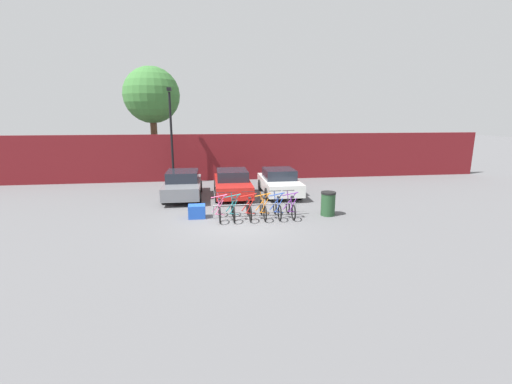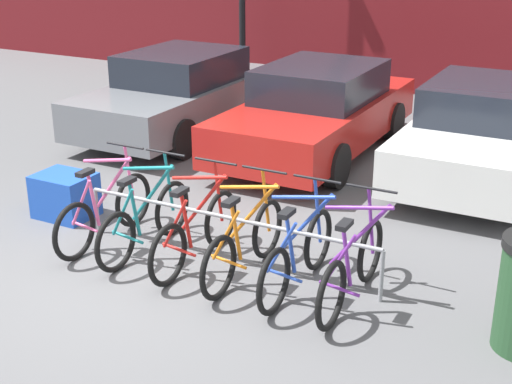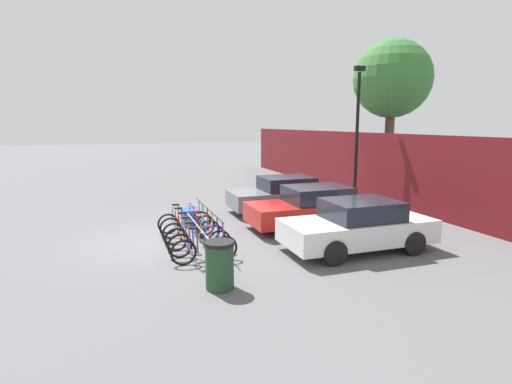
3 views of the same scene
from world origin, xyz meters
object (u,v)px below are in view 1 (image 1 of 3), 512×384
(bicycle_blue, at_px, (277,208))
(lamp_post, at_px, (171,131))
(bicycle_orange, at_px, (263,209))
(trash_bin, at_px, (328,204))
(bike_rack, at_px, (255,206))
(car_grey, at_px, (183,184))
(bicycle_teal, at_px, (233,210))
(car_red, at_px, (232,183))
(bicycle_pink, at_px, (219,211))
(tree_behind_hoarding, at_px, (152,96))
(car_white, at_px, (279,182))
(bicycle_red, at_px, (249,209))
(cargo_crate, at_px, (197,211))
(bicycle_purple, at_px, (291,208))

(bicycle_blue, distance_m, lamp_post, 9.86)
(bicycle_orange, distance_m, trash_bin, 2.82)
(lamp_post, bearing_deg, bike_rack, -62.34)
(bicycle_blue, distance_m, car_grey, 5.95)
(bicycle_teal, relative_size, car_red, 0.39)
(bike_rack, distance_m, bicycle_pink, 1.51)
(tree_behind_hoarding, bearing_deg, bicycle_orange, -61.43)
(bicycle_teal, height_order, car_red, car_red)
(car_grey, bearing_deg, car_white, -0.24)
(bike_rack, distance_m, bicycle_red, 0.33)
(car_red, distance_m, cargo_crate, 4.25)
(bicycle_pink, bearing_deg, trash_bin, 0.79)
(bicycle_red, relative_size, car_grey, 0.40)
(bike_rack, bearing_deg, tree_behind_hoarding, 117.56)
(bicycle_blue, bearing_deg, bicycle_red, -178.93)
(car_grey, xyz_separation_m, car_white, (5.13, -0.02, -0.00))
(car_grey, relative_size, cargo_crate, 6.11)
(bicycle_teal, xyz_separation_m, cargo_crate, (-1.50, 0.36, -0.10))
(car_red, height_order, tree_behind_hoarding, tree_behind_hoarding)
(bicycle_orange, relative_size, car_white, 0.41)
(bicycle_pink, xyz_separation_m, bicycle_red, (1.23, 0.00, 0.00))
(car_red, xyz_separation_m, car_white, (2.54, -0.01, -0.00))
(bicycle_pink, bearing_deg, bicycle_purple, 1.11)
(bicycle_blue, bearing_deg, trash_bin, 0.41)
(lamp_post, bearing_deg, trash_bin, -47.86)
(bicycle_pink, relative_size, car_red, 0.39)
(bicycle_blue, xyz_separation_m, car_white, (0.94, 4.20, 0.31))
(bike_rack, height_order, bicycle_purple, bicycle_purple)
(bicycle_blue, distance_m, trash_bin, 2.22)
(lamp_post, height_order, tree_behind_hoarding, tree_behind_hoarding)
(cargo_crate, height_order, tree_behind_hoarding, tree_behind_hoarding)
(trash_bin, bearing_deg, car_white, 106.74)
(bike_rack, xyz_separation_m, trash_bin, (3.14, -0.17, 0.03))
(bicycle_teal, bearing_deg, bike_rack, 12.90)
(bicycle_orange, bearing_deg, bicycle_teal, -179.65)
(lamp_post, relative_size, tree_behind_hoarding, 0.79)
(bicycle_blue, height_order, trash_bin, bicycle_blue)
(bicycle_orange, relative_size, bicycle_purple, 1.00)
(bicycle_orange, distance_m, car_grey, 5.54)
(bicycle_teal, xyz_separation_m, bicycle_blue, (1.86, 0.00, 0.00))
(bicycle_orange, height_order, car_grey, car_grey)
(bicycle_teal, distance_m, cargo_crate, 1.54)
(bicycle_red, bearing_deg, car_white, 61.77)
(bicycle_blue, height_order, lamp_post, lamp_post)
(bicycle_teal, height_order, bicycle_blue, same)
(bicycle_purple, bearing_deg, bicycle_teal, 177.27)
(bicycle_pink, xyz_separation_m, bicycle_orange, (1.82, 0.00, 0.00))
(car_grey, relative_size, car_red, 0.97)
(bicycle_blue, height_order, car_grey, car_grey)
(bicycle_pink, relative_size, cargo_crate, 2.44)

